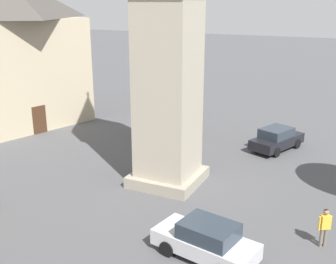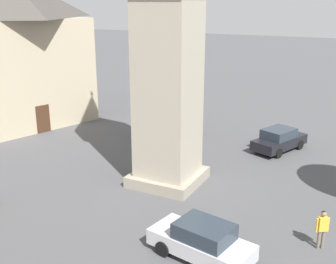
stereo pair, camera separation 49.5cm
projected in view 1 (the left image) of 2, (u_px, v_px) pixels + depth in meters
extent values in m
plane|color=#4C4C4F|center=(168.00, 182.00, 23.21)|extent=(200.00, 200.00, 0.00)
cube|color=gray|center=(168.00, 177.00, 23.12)|extent=(3.55, 3.55, 0.60)
cube|color=#ADA38E|center=(168.00, 89.00, 21.63)|extent=(2.84, 2.84, 9.27)
cube|color=silver|center=(205.00, 244.00, 16.26)|extent=(2.43, 4.34, 0.64)
cube|color=#28333D|center=(209.00, 231.00, 15.99)|extent=(1.92, 2.35, 0.64)
cylinder|color=black|center=(167.00, 249.00, 16.43)|extent=(0.33, 0.67, 0.64)
cylinder|color=black|center=(190.00, 231.00, 17.65)|extent=(0.33, 0.67, 0.64)
cylinder|color=black|center=(243.00, 251.00, 16.26)|extent=(0.33, 0.67, 0.64)
cube|color=black|center=(163.00, 232.00, 17.47)|extent=(1.66, 0.43, 0.16)
cube|color=black|center=(277.00, 141.00, 28.05)|extent=(4.44, 3.09, 0.64)
cube|color=#28333D|center=(276.00, 133.00, 27.77)|extent=(2.53, 2.22, 0.64)
cylinder|color=black|center=(277.00, 138.00, 29.49)|extent=(0.68, 0.44, 0.64)
cylinder|color=black|center=(297.00, 144.00, 28.37)|extent=(0.68, 0.44, 0.64)
cylinder|color=black|center=(256.00, 146.00, 27.90)|extent=(0.68, 0.44, 0.64)
cylinder|color=black|center=(276.00, 152.00, 26.78)|extent=(0.68, 0.44, 0.64)
cube|color=black|center=(293.00, 138.00, 29.43)|extent=(0.72, 1.59, 0.16)
cube|color=red|center=(169.00, 127.00, 31.07)|extent=(3.69, 4.36, 0.64)
cube|color=#28333D|center=(171.00, 120.00, 30.76)|extent=(2.46, 2.61, 0.64)
cylinder|color=black|center=(152.00, 128.00, 31.77)|extent=(0.54, 0.65, 0.64)
cylinder|color=black|center=(170.00, 125.00, 32.55)|extent=(0.54, 0.65, 0.64)
cylinder|color=black|center=(169.00, 137.00, 29.75)|extent=(0.54, 0.65, 0.64)
cylinder|color=black|center=(188.00, 134.00, 30.53)|extent=(0.54, 0.65, 0.64)
cube|color=black|center=(156.00, 124.00, 32.79)|extent=(1.45, 1.02, 0.16)
cylinder|color=#706656|center=(325.00, 237.00, 17.04)|extent=(0.13, 0.13, 0.82)
cylinder|color=#706656|center=(321.00, 238.00, 17.02)|extent=(0.13, 0.13, 0.82)
cube|color=gold|center=(325.00, 222.00, 16.82)|extent=(0.39, 0.42, 0.60)
cylinder|color=gold|center=(330.00, 223.00, 16.86)|extent=(0.09, 0.09, 0.60)
cylinder|color=gold|center=(319.00, 224.00, 16.80)|extent=(0.09, 0.09, 0.60)
sphere|color=#9E7051|center=(326.00, 212.00, 16.68)|extent=(0.22, 0.22, 0.22)
sphere|color=black|center=(326.00, 211.00, 16.68)|extent=(0.20, 0.20, 0.20)
cube|color=tan|center=(9.00, 73.00, 32.95)|extent=(12.11, 10.41, 8.29)
cube|color=#422819|center=(39.00, 120.00, 31.37)|extent=(1.08, 0.40, 2.10)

